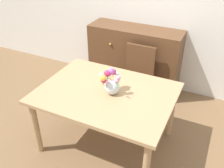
{
  "coord_description": "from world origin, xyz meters",
  "views": [
    {
      "loc": [
        1.03,
        -1.99,
        2.25
      ],
      "look_at": [
        0.07,
        -0.0,
        0.86
      ],
      "focal_mm": 40.06,
      "sensor_mm": 36.0,
      "label": 1
    }
  ],
  "objects_px": {
    "chair_far": "(137,73)",
    "dresser": "(134,59)",
    "flower_vase": "(111,82)",
    "dining_table": "(106,98)"
  },
  "relations": [
    {
      "from": "chair_far",
      "to": "dresser",
      "type": "bearing_deg",
      "value": -64.18
    },
    {
      "from": "chair_far",
      "to": "flower_vase",
      "type": "distance_m",
      "value": 0.95
    },
    {
      "from": "dining_table",
      "to": "chair_far",
      "type": "xyz_separation_m",
      "value": [
        0.03,
        0.89,
        -0.14
      ]
    },
    {
      "from": "dining_table",
      "to": "chair_far",
      "type": "height_order",
      "value": "chair_far"
    },
    {
      "from": "dining_table",
      "to": "flower_vase",
      "type": "bearing_deg",
      "value": 2.07
    },
    {
      "from": "dining_table",
      "to": "dresser",
      "type": "relative_size",
      "value": 1.04
    },
    {
      "from": "chair_far",
      "to": "flower_vase",
      "type": "height_order",
      "value": "flower_vase"
    },
    {
      "from": "dresser",
      "to": "chair_far",
      "type": "bearing_deg",
      "value": -64.18
    },
    {
      "from": "chair_far",
      "to": "dining_table",
      "type": "bearing_deg",
      "value": 87.98
    },
    {
      "from": "chair_far",
      "to": "dresser",
      "type": "xyz_separation_m",
      "value": [
        -0.21,
        0.44,
        -0.02
      ]
    }
  ]
}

